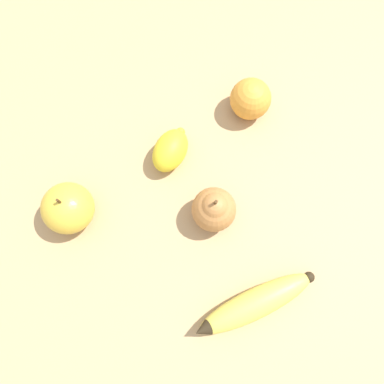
# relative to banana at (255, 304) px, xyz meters

# --- Properties ---
(ground_plane) EXTENTS (3.00, 3.00, 0.00)m
(ground_plane) POSITION_rel_banana_xyz_m (-0.05, 0.12, -0.02)
(ground_plane) COLOR tan
(banana) EXTENTS (0.21, 0.05, 0.04)m
(banana) POSITION_rel_banana_xyz_m (0.00, 0.00, 0.00)
(banana) COLOR #DBCC4C
(banana) RESTS_ON ground_plane
(orange) EXTENTS (0.07, 0.07, 0.07)m
(orange) POSITION_rel_banana_xyz_m (0.14, 0.31, 0.01)
(orange) COLOR orange
(orange) RESTS_ON ground_plane
(pear) EXTENTS (0.07, 0.07, 0.09)m
(pear) POSITION_rel_banana_xyz_m (0.00, 0.16, 0.02)
(pear) COLOR #B2753D
(pear) RESTS_ON ground_plane
(apple) EXTENTS (0.08, 0.08, 0.09)m
(apple) POSITION_rel_banana_xyz_m (-0.21, 0.25, 0.02)
(apple) COLOR gold
(apple) RESTS_ON ground_plane
(lemon) EXTENTS (0.10, 0.09, 0.05)m
(lemon) POSITION_rel_banana_xyz_m (-0.02, 0.28, 0.01)
(lemon) COLOR yellow
(lemon) RESTS_ON ground_plane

